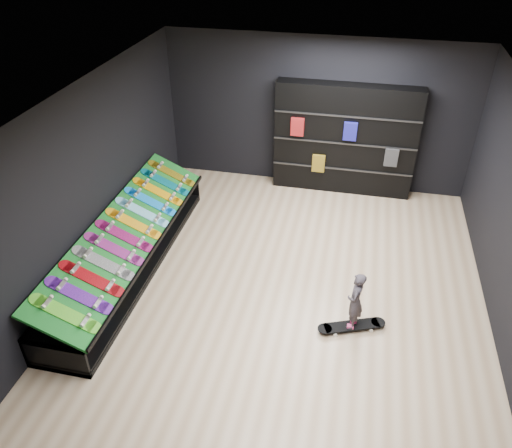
% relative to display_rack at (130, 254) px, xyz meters
% --- Properties ---
extents(floor, '(6.00, 7.00, 0.01)m').
position_rel_display_rack_xyz_m(floor, '(2.55, 0.00, -0.25)').
color(floor, tan).
rests_on(floor, ground).
extents(ceiling, '(6.00, 7.00, 0.01)m').
position_rel_display_rack_xyz_m(ceiling, '(2.55, 0.00, 2.75)').
color(ceiling, white).
rests_on(ceiling, ground).
extents(wall_back, '(6.00, 0.02, 3.00)m').
position_rel_display_rack_xyz_m(wall_back, '(2.55, 3.50, 1.25)').
color(wall_back, black).
rests_on(wall_back, ground).
extents(wall_front, '(6.00, 0.02, 3.00)m').
position_rel_display_rack_xyz_m(wall_front, '(2.55, -3.50, 1.25)').
color(wall_front, black).
rests_on(wall_front, ground).
extents(wall_left, '(0.02, 7.00, 3.00)m').
position_rel_display_rack_xyz_m(wall_left, '(-0.45, 0.00, 1.25)').
color(wall_left, black).
rests_on(wall_left, ground).
extents(display_rack, '(0.90, 4.50, 0.50)m').
position_rel_display_rack_xyz_m(display_rack, '(0.00, 0.00, 0.00)').
color(display_rack, black).
rests_on(display_rack, ground).
extents(turf_ramp, '(0.92, 4.50, 0.46)m').
position_rel_display_rack_xyz_m(turf_ramp, '(0.05, 0.00, 0.46)').
color(turf_ramp, '#0E5A18').
rests_on(turf_ramp, display_rack).
extents(back_shelving, '(2.74, 0.32, 2.19)m').
position_rel_display_rack_xyz_m(back_shelving, '(3.14, 3.32, 0.85)').
color(back_shelving, black).
rests_on(back_shelving, ground).
extents(floor_skateboard, '(0.99, 0.56, 0.09)m').
position_rel_display_rack_xyz_m(floor_skateboard, '(3.61, -0.66, -0.21)').
color(floor_skateboard, black).
rests_on(floor_skateboard, ground).
extents(child, '(0.17, 0.22, 0.54)m').
position_rel_display_rack_xyz_m(child, '(3.61, -0.66, 0.11)').
color(child, black).
rests_on(child, floor_skateboard).
extents(display_board_0, '(0.93, 0.22, 0.50)m').
position_rel_display_rack_xyz_m(display_board_0, '(0.06, -1.90, 0.49)').
color(display_board_0, green).
rests_on(display_board_0, turf_ramp).
extents(display_board_1, '(0.93, 0.22, 0.50)m').
position_rel_display_rack_xyz_m(display_board_1, '(0.06, -1.55, 0.49)').
color(display_board_1, purple).
rests_on(display_board_1, turf_ramp).
extents(display_board_2, '(0.93, 0.22, 0.50)m').
position_rel_display_rack_xyz_m(display_board_2, '(0.06, -1.21, 0.49)').
color(display_board_2, red).
rests_on(display_board_2, turf_ramp).
extents(display_board_3, '(0.93, 0.22, 0.50)m').
position_rel_display_rack_xyz_m(display_board_3, '(0.06, -0.86, 0.49)').
color(display_board_3, black).
rests_on(display_board_3, turf_ramp).
extents(display_board_4, '(0.93, 0.22, 0.50)m').
position_rel_display_rack_xyz_m(display_board_4, '(0.06, -0.52, 0.49)').
color(display_board_4, '#2626BF').
rests_on(display_board_4, turf_ramp).
extents(display_board_5, '(0.93, 0.22, 0.50)m').
position_rel_display_rack_xyz_m(display_board_5, '(0.06, -0.17, 0.49)').
color(display_board_5, '#E5198C').
rests_on(display_board_5, turf_ramp).
extents(display_board_6, '(0.93, 0.22, 0.50)m').
position_rel_display_rack_xyz_m(display_board_6, '(0.06, 0.17, 0.49)').
color(display_board_6, orange).
rests_on(display_board_6, turf_ramp).
extents(display_board_7, '(0.93, 0.22, 0.50)m').
position_rel_display_rack_xyz_m(display_board_7, '(0.06, 0.52, 0.49)').
color(display_board_7, '#0CB2E5').
rests_on(display_board_7, turf_ramp).
extents(display_board_8, '(0.93, 0.22, 0.50)m').
position_rel_display_rack_xyz_m(display_board_8, '(0.06, 0.86, 0.49)').
color(display_board_8, blue).
rests_on(display_board_8, turf_ramp).
extents(display_board_9, '(0.93, 0.22, 0.50)m').
position_rel_display_rack_xyz_m(display_board_9, '(0.06, 1.21, 0.49)').
color(display_board_9, yellow).
rests_on(display_board_9, turf_ramp).
extents(display_board_10, '(0.93, 0.22, 0.50)m').
position_rel_display_rack_xyz_m(display_board_10, '(0.06, 1.55, 0.49)').
color(display_board_10, '#0C8C99').
rests_on(display_board_10, turf_ramp).
extents(display_board_11, '(0.93, 0.22, 0.50)m').
position_rel_display_rack_xyz_m(display_board_11, '(0.06, 1.90, 0.49)').
color(display_board_11, yellow).
rests_on(display_board_11, turf_ramp).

